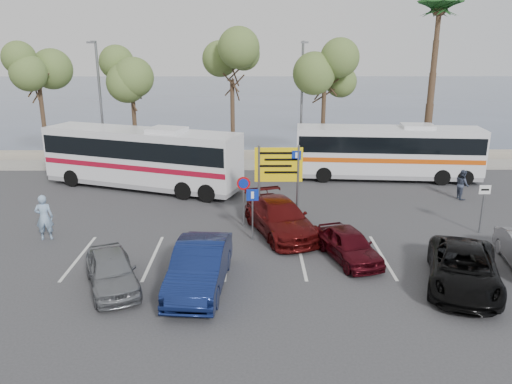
{
  "coord_description": "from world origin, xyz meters",
  "views": [
    {
      "loc": [
        -0.21,
        -18.97,
        8.09
      ],
      "look_at": [
        -0.04,
        3.0,
        1.46
      ],
      "focal_mm": 35.0,
      "sensor_mm": 36.0,
      "label": 1
    }
  ],
  "objects_px": {
    "coach_bus_right": "(387,154)",
    "pedestrian_far": "(462,184)",
    "direction_sign": "(279,170)",
    "coach_bus_left": "(141,160)",
    "car_blue": "(200,266)",
    "suv_black": "(463,268)",
    "pedestrian_near": "(44,217)",
    "street_lamp_right": "(302,98)",
    "car_silver_a": "(112,270)",
    "car_maroon": "(280,218)",
    "car_red": "(349,245)",
    "street_lamp_left": "(100,98)"
  },
  "relations": [
    {
      "from": "street_lamp_right",
      "to": "direction_sign",
      "type": "relative_size",
      "value": 2.23
    },
    {
      "from": "street_lamp_left",
      "to": "direction_sign",
      "type": "xyz_separation_m",
      "value": [
        11.0,
        -10.32,
        -2.17
      ]
    },
    {
      "from": "street_lamp_left",
      "to": "coach_bus_left",
      "type": "height_order",
      "value": "street_lamp_left"
    },
    {
      "from": "street_lamp_right",
      "to": "pedestrian_near",
      "type": "relative_size",
      "value": 4.04
    },
    {
      "from": "car_red",
      "to": "pedestrian_far",
      "type": "distance_m",
      "value": 10.79
    },
    {
      "from": "suv_black",
      "to": "pedestrian_near",
      "type": "xyz_separation_m",
      "value": [
        -16.0,
        4.41,
        0.31
      ]
    },
    {
      "from": "street_lamp_right",
      "to": "car_maroon",
      "type": "relative_size",
      "value": 1.57
    },
    {
      "from": "direction_sign",
      "to": "pedestrian_far",
      "type": "distance_m",
      "value": 10.65
    },
    {
      "from": "car_silver_a",
      "to": "car_maroon",
      "type": "distance_m",
      "value": 7.81
    },
    {
      "from": "street_lamp_left",
      "to": "street_lamp_right",
      "type": "height_order",
      "value": "same"
    },
    {
      "from": "suv_black",
      "to": "pedestrian_near",
      "type": "relative_size",
      "value": 2.48
    },
    {
      "from": "coach_bus_right",
      "to": "pedestrian_far",
      "type": "distance_m",
      "value": 5.08
    },
    {
      "from": "direction_sign",
      "to": "coach_bus_left",
      "type": "distance_m",
      "value": 9.32
    },
    {
      "from": "coach_bus_left",
      "to": "pedestrian_far",
      "type": "distance_m",
      "value": 17.66
    },
    {
      "from": "street_lamp_left",
      "to": "car_red",
      "type": "relative_size",
      "value": 2.2
    },
    {
      "from": "street_lamp_right",
      "to": "car_silver_a",
      "type": "bearing_deg",
      "value": -115.18
    },
    {
      "from": "street_lamp_right",
      "to": "car_maroon",
      "type": "xyz_separation_m",
      "value": [
        -2.0,
        -12.02,
        -3.86
      ]
    },
    {
      "from": "car_maroon",
      "to": "pedestrian_near",
      "type": "relative_size",
      "value": 2.58
    },
    {
      "from": "coach_bus_left",
      "to": "pedestrian_far",
      "type": "height_order",
      "value": "coach_bus_left"
    },
    {
      "from": "street_lamp_left",
      "to": "street_lamp_right",
      "type": "distance_m",
      "value": 13.0
    },
    {
      "from": "coach_bus_left",
      "to": "coach_bus_right",
      "type": "relative_size",
      "value": 1.05
    },
    {
      "from": "pedestrian_far",
      "to": "coach_bus_right",
      "type": "bearing_deg",
      "value": 35.02
    },
    {
      "from": "coach_bus_left",
      "to": "coach_bus_right",
      "type": "height_order",
      "value": "coach_bus_left"
    },
    {
      "from": "coach_bus_right",
      "to": "car_silver_a",
      "type": "bearing_deg",
      "value": -132.82
    },
    {
      "from": "street_lamp_left",
      "to": "coach_bus_left",
      "type": "relative_size",
      "value": 0.69
    },
    {
      "from": "coach_bus_left",
      "to": "car_blue",
      "type": "distance_m",
      "value": 13.01
    },
    {
      "from": "direction_sign",
      "to": "coach_bus_left",
      "type": "xyz_separation_m",
      "value": [
        -7.5,
        5.48,
        -0.76
      ]
    },
    {
      "from": "coach_bus_right",
      "to": "car_blue",
      "type": "distance_m",
      "value": 17.21
    },
    {
      "from": "street_lamp_right",
      "to": "coach_bus_left",
      "type": "relative_size",
      "value": 0.69
    },
    {
      "from": "car_red",
      "to": "suv_black",
      "type": "relative_size",
      "value": 0.74
    },
    {
      "from": "direction_sign",
      "to": "car_silver_a",
      "type": "bearing_deg",
      "value": -131.88
    },
    {
      "from": "pedestrian_far",
      "to": "car_maroon",
      "type": "bearing_deg",
      "value": 114.47
    },
    {
      "from": "car_silver_a",
      "to": "coach_bus_right",
      "type": "bearing_deg",
      "value": 24.56
    },
    {
      "from": "coach_bus_left",
      "to": "suv_black",
      "type": "bearing_deg",
      "value": -42.04
    },
    {
      "from": "car_blue",
      "to": "suv_black",
      "type": "relative_size",
      "value": 0.98
    },
    {
      "from": "coach_bus_left",
      "to": "coach_bus_right",
      "type": "bearing_deg",
      "value": 7.19
    },
    {
      "from": "car_maroon",
      "to": "pedestrian_near",
      "type": "distance_m",
      "value": 10.02
    },
    {
      "from": "direction_sign",
      "to": "car_blue",
      "type": "xyz_separation_m",
      "value": [
        -3.0,
        -6.7,
        -1.64
      ]
    },
    {
      "from": "car_maroon",
      "to": "suv_black",
      "type": "height_order",
      "value": "car_maroon"
    },
    {
      "from": "car_maroon",
      "to": "car_red",
      "type": "xyz_separation_m",
      "value": [
        2.5,
        -2.76,
        -0.12
      ]
    },
    {
      "from": "coach_bus_left",
      "to": "coach_bus_right",
      "type": "xyz_separation_m",
      "value": [
        14.47,
        1.83,
        -0.09
      ]
    },
    {
      "from": "direction_sign",
      "to": "car_silver_a",
      "type": "distance_m",
      "value": 9.17
    },
    {
      "from": "car_red",
      "to": "pedestrian_near",
      "type": "distance_m",
      "value": 12.69
    },
    {
      "from": "coach_bus_right",
      "to": "car_blue",
      "type": "xyz_separation_m",
      "value": [
        -9.97,
        -14.0,
        -0.79
      ]
    },
    {
      "from": "street_lamp_right",
      "to": "car_blue",
      "type": "xyz_separation_m",
      "value": [
        -5.0,
        -17.02,
        -3.81
      ]
    },
    {
      "from": "pedestrian_near",
      "to": "car_blue",
      "type": "bearing_deg",
      "value": 136.95
    },
    {
      "from": "car_silver_a",
      "to": "car_blue",
      "type": "distance_m",
      "value": 3.0
    },
    {
      "from": "street_lamp_left",
      "to": "car_maroon",
      "type": "height_order",
      "value": "street_lamp_left"
    },
    {
      "from": "coach_bus_right",
      "to": "pedestrian_near",
      "type": "xyz_separation_m",
      "value": [
        -16.97,
        -9.59,
        -0.59
      ]
    },
    {
      "from": "car_maroon",
      "to": "car_red",
      "type": "height_order",
      "value": "car_maroon"
    }
  ]
}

